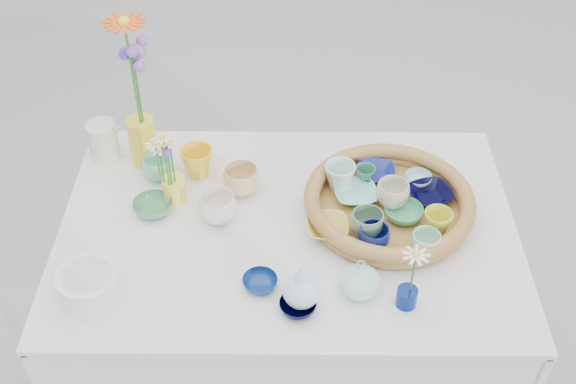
{
  "coord_description": "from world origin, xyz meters",
  "views": [
    {
      "loc": [
        0.01,
        -1.43,
        2.16
      ],
      "look_at": [
        0.0,
        0.02,
        0.87
      ],
      "focal_mm": 45.0,
      "sensor_mm": 36.0,
      "label": 1
    }
  ],
  "objects_px": {
    "tall_vase_yellow": "(143,141)",
    "display_table": "(288,383)",
    "wicker_tray": "(389,203)",
    "bud_vase_seafoam": "(360,278)"
  },
  "relations": [
    {
      "from": "wicker_tray",
      "to": "bud_vase_seafoam",
      "type": "distance_m",
      "value": 0.31
    },
    {
      "from": "display_table",
      "to": "wicker_tray",
      "type": "height_order",
      "value": "wicker_tray"
    },
    {
      "from": "wicker_tray",
      "to": "bud_vase_seafoam",
      "type": "height_order",
      "value": "bud_vase_seafoam"
    },
    {
      "from": "tall_vase_yellow",
      "to": "bud_vase_seafoam",
      "type": "bearing_deg",
      "value": -40.05
    },
    {
      "from": "display_table",
      "to": "wicker_tray",
      "type": "xyz_separation_m",
      "value": [
        0.28,
        0.05,
        0.8
      ]
    },
    {
      "from": "wicker_tray",
      "to": "tall_vase_yellow",
      "type": "distance_m",
      "value": 0.75
    },
    {
      "from": "tall_vase_yellow",
      "to": "display_table",
      "type": "bearing_deg",
      "value": -32.43
    },
    {
      "from": "display_table",
      "to": "bud_vase_seafoam",
      "type": "height_order",
      "value": "bud_vase_seafoam"
    },
    {
      "from": "wicker_tray",
      "to": "tall_vase_yellow",
      "type": "relative_size",
      "value": 3.09
    },
    {
      "from": "display_table",
      "to": "tall_vase_yellow",
      "type": "relative_size",
      "value": 8.23
    }
  ]
}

